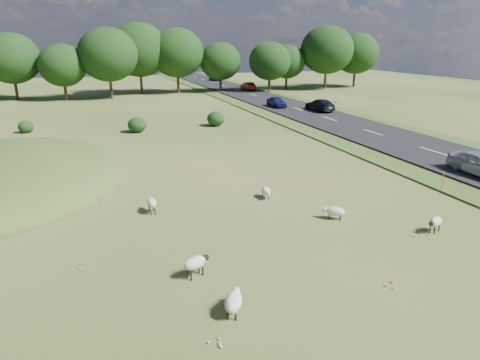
% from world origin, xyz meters
% --- Properties ---
extents(ground, '(160.00, 160.00, 0.00)m').
position_xyz_m(ground, '(0.00, 20.00, 0.00)').
color(ground, '#31561A').
rests_on(ground, ground).
extents(road, '(8.00, 150.00, 0.25)m').
position_xyz_m(road, '(20.00, 30.00, 0.12)').
color(road, black).
rests_on(road, ground).
extents(treeline, '(96.28, 14.66, 11.70)m').
position_xyz_m(treeline, '(-1.06, 55.44, 6.57)').
color(treeline, black).
rests_on(treeline, ground).
extents(shrubs, '(20.46, 5.14, 1.56)m').
position_xyz_m(shrubs, '(0.06, 25.81, 0.74)').
color(shrubs, black).
rests_on(shrubs, ground).
extents(marker_post, '(0.06, 0.06, 1.20)m').
position_xyz_m(marker_post, '(13.91, 0.80, 0.60)').
color(marker_post, '#D8590C').
rests_on(marker_post, ground).
extents(sheep_0, '(1.16, 0.97, 0.67)m').
position_xyz_m(sheep_0, '(5.40, -0.82, 0.42)').
color(sheep_0, beige).
rests_on(sheep_0, ground).
extents(sheep_1, '(0.51, 1.11, 0.80)m').
position_xyz_m(sheep_1, '(-3.25, 3.18, 0.56)').
color(sheep_1, beige).
rests_on(sheep_1, ground).
extents(sheep_2, '(1.01, 1.33, 0.75)m').
position_xyz_m(sheep_2, '(-2.02, -6.63, 0.47)').
color(sheep_2, beige).
rests_on(sheep_2, ground).
extents(sheep_3, '(1.09, 0.77, 0.76)m').
position_xyz_m(sheep_3, '(9.06, -3.80, 0.53)').
color(sheep_3, beige).
rests_on(sheep_3, ground).
extents(sheep_4, '(1.21, 0.86, 0.84)m').
position_xyz_m(sheep_4, '(-2.63, -3.90, 0.59)').
color(sheep_4, beige).
rests_on(sheep_4, ground).
extents(sheep_5, '(0.59, 1.13, 0.64)m').
position_xyz_m(sheep_5, '(3.31, 3.23, 0.40)').
color(sheep_5, beige).
rests_on(sheep_5, ground).
extents(car_0, '(2.05, 5.03, 1.46)m').
position_xyz_m(car_0, '(21.90, 29.64, 0.98)').
color(car_0, black).
rests_on(car_0, road).
extents(car_1, '(2.06, 5.08, 1.47)m').
position_xyz_m(car_1, '(21.90, 76.04, 0.99)').
color(car_1, '#929499').
rests_on(car_1, road).
extents(car_2, '(1.79, 4.44, 1.51)m').
position_xyz_m(car_2, '(18.10, 1.96, 1.01)').
color(car_2, '#A5A7AD').
rests_on(car_2, road).
extents(car_3, '(1.48, 4.23, 1.40)m').
position_xyz_m(car_3, '(21.90, 55.41, 0.95)').
color(car_3, maroon).
rests_on(car_3, road).
extents(car_4, '(1.59, 3.95, 1.35)m').
position_xyz_m(car_4, '(18.10, 34.52, 0.92)').
color(car_4, navy).
rests_on(car_4, road).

